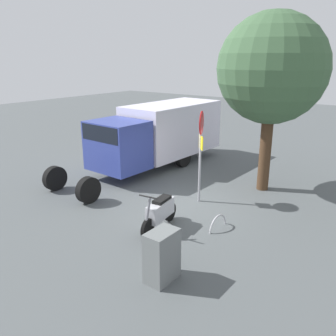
# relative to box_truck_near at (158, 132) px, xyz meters

# --- Properties ---
(ground_plane) EXTENTS (60.00, 60.00, 0.00)m
(ground_plane) POSITION_rel_box_truck_near_xyz_m (2.79, 3.37, -1.53)
(ground_plane) COLOR #4E5354
(box_truck_near) EXTENTS (8.63, 2.51, 2.69)m
(box_truck_near) POSITION_rel_box_truck_near_xyz_m (0.00, 0.00, 0.00)
(box_truck_near) COLOR black
(box_truck_near) RESTS_ON ground
(motorcycle) EXTENTS (1.81, 0.59, 1.20)m
(motorcycle) POSITION_rel_box_truck_near_xyz_m (4.77, 3.83, -1.01)
(motorcycle) COLOR black
(motorcycle) RESTS_ON ground
(stop_sign) EXTENTS (0.71, 0.33, 3.06)m
(stop_sign) POSITION_rel_box_truck_near_xyz_m (2.41, 3.67, 0.51)
(stop_sign) COLOR #9E9EA3
(stop_sign) RESTS_ON ground
(street_tree) EXTENTS (3.72, 3.72, 6.17)m
(street_tree) POSITION_rel_box_truck_near_xyz_m (0.00, 4.92, 2.75)
(street_tree) COLOR #47301E
(street_tree) RESTS_ON ground
(utility_cabinet) EXTENTS (0.76, 0.49, 1.16)m
(utility_cabinet) POSITION_rel_box_truck_near_xyz_m (6.68, 5.37, -0.95)
(utility_cabinet) COLOR slate
(utility_cabinet) RESTS_ON ground
(bike_rack_hoop) EXTENTS (0.85, 0.10, 0.85)m
(bike_rack_hoop) POSITION_rel_box_truck_near_xyz_m (3.81, 5.16, -1.53)
(bike_rack_hoop) COLOR #B7B7BC
(bike_rack_hoop) RESTS_ON ground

